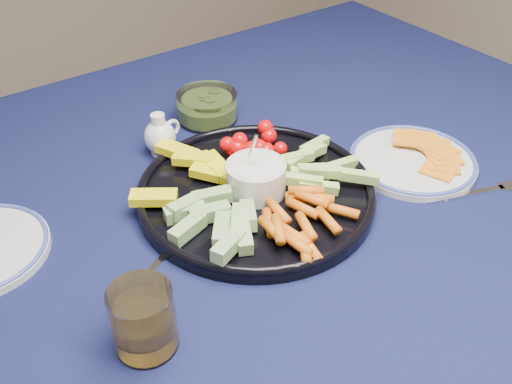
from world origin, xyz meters
TOP-DOWN VIEW (x-y plane):
  - dining_table at (0.00, 0.00)m, footprint 1.67×1.07m
  - crudite_platter at (0.05, -0.07)m, footprint 0.39×0.39m
  - creamer_pitcher at (-0.01, 0.14)m, footprint 0.07×0.06m
  - pickle_bowl at (0.12, 0.20)m, footprint 0.12×0.12m
  - cheese_plate at (0.33, -0.15)m, footprint 0.22×0.22m
  - juice_tumbler at (-0.23, -0.22)m, footprint 0.08×0.08m
  - fork_left at (-0.14, -0.10)m, footprint 0.16×0.10m
  - fork_right at (0.36, -0.27)m, footprint 0.17×0.07m

SIDE VIEW (x-z plane):
  - dining_table at x=0.00m, z-range 0.29..1.03m
  - fork_right at x=0.36m, z-range 0.75..0.75m
  - fork_left at x=-0.14m, z-range 0.75..0.75m
  - cheese_plate at x=0.33m, z-range 0.74..0.77m
  - crudite_platter at x=0.05m, z-range 0.71..0.83m
  - pickle_bowl at x=0.12m, z-range 0.74..0.80m
  - creamer_pitcher at x=-0.01m, z-range 0.74..0.82m
  - juice_tumbler at x=-0.23m, z-range 0.74..0.83m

